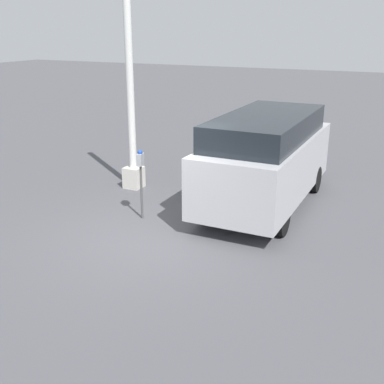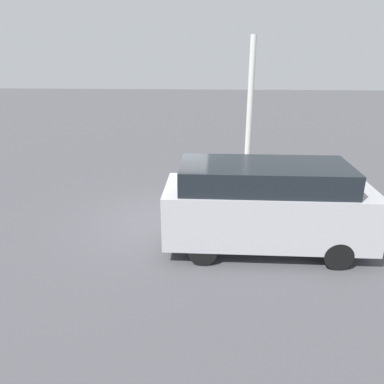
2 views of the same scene
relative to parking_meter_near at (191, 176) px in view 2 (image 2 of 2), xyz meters
name	(u,v)px [view 2 (image 2 of 2)]	position (x,y,z in m)	size (l,w,h in m)	color
ground_plane	(164,220)	(-0.76, -0.66, -1.14)	(80.00, 80.00, 0.00)	#4C4C51
parking_meter_near	(191,176)	(0.00, 0.00, 0.00)	(0.22, 0.14, 1.55)	#4C4C4C
lamp_post	(248,145)	(1.74, 1.31, 0.64)	(0.44, 0.44, 5.05)	beige
parked_van	(266,204)	(1.92, -2.17, 0.04)	(4.87, 1.90, 2.17)	#B2B2B7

